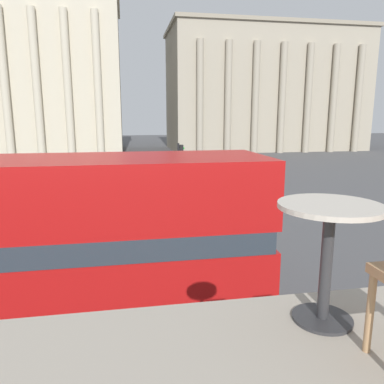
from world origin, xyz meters
TOP-DOWN VIEW (x-y plane):
  - cafe_dining_table at (0.97, -0.35)m, footprint 0.60×0.60m
  - plaza_building_left at (-13.20, 52.62)m, footprint 26.07×17.13m
  - plaza_building_right at (20.97, 53.80)m, footprint 28.89×14.83m
  - traffic_light_near at (-0.20, 10.74)m, footprint 0.42×0.24m
  - traffic_light_mid at (2.97, 19.27)m, footprint 0.42×0.24m
  - pedestrian_yellow at (3.77, 19.78)m, footprint 0.32×0.32m
  - pedestrian_grey at (-4.17, 10.63)m, footprint 0.32×0.32m
  - pedestrian_red at (10.74, 25.24)m, footprint 0.32×0.32m
  - pedestrian_white at (-4.63, 33.24)m, footprint 0.32×0.32m

SIDE VIEW (x-z plane):
  - pedestrian_grey at x=-4.17m, z-range 0.11..1.71m
  - pedestrian_red at x=10.74m, z-range 0.12..1.76m
  - pedestrian_white at x=-4.63m, z-range 0.12..1.80m
  - pedestrian_yellow at x=3.77m, z-range 0.14..1.88m
  - traffic_light_mid at x=2.97m, z-range 0.54..3.97m
  - traffic_light_near at x=-0.20m, z-range 0.55..4.07m
  - cafe_dining_table at x=0.97m, z-range 3.88..4.61m
  - plaza_building_right at x=20.97m, z-range 0.00..17.59m
  - plaza_building_left at x=-13.20m, z-range 0.00..20.26m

